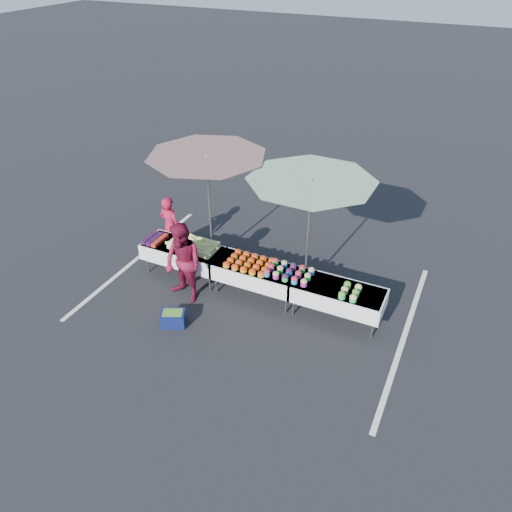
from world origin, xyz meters
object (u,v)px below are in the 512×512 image
at_px(table_right, 338,295).
at_px(storage_bin, 173,318).
at_px(umbrella_left, 207,165).
at_px(table_center, 256,272).
at_px(umbrella_right, 311,190).
at_px(customer, 183,263).
at_px(table_left, 184,253).
at_px(vendor, 170,227).

xyz_separation_m(table_right, storage_bin, (-2.88, -1.60, -0.42)).
height_order(umbrella_left, storage_bin, umbrella_left).
xyz_separation_m(table_center, storage_bin, (-1.08, -1.60, -0.42)).
xyz_separation_m(umbrella_left, umbrella_right, (2.42, -0.16, -0.03)).
xyz_separation_m(table_right, customer, (-3.11, -0.75, 0.31)).
height_order(table_left, table_right, same).
bearing_deg(vendor, customer, 138.55).
bearing_deg(umbrella_left, umbrella_right, -3.89).
distance_m(table_right, customer, 3.21).
distance_m(customer, umbrella_right, 3.00).
distance_m(table_left, table_right, 3.60).
relative_size(vendor, customer, 0.86).
distance_m(table_center, umbrella_right, 2.12).
height_order(umbrella_left, umbrella_right, umbrella_left).
bearing_deg(table_center, umbrella_left, 152.50).
bearing_deg(table_center, vendor, 166.92).
bearing_deg(table_center, storage_bin, -123.91).
bearing_deg(table_left, customer, -56.84).
xyz_separation_m(table_left, storage_bin, (0.72, -1.60, -0.42)).
bearing_deg(customer, table_right, 30.16).
distance_m(umbrella_left, storage_bin, 3.34).
height_order(table_center, umbrella_right, umbrella_right).
xyz_separation_m(table_left, vendor, (-0.72, 0.59, 0.19)).
bearing_deg(table_left, umbrella_left, 71.80).
relative_size(vendor, storage_bin, 2.68).
bearing_deg(storage_bin, vendor, 98.87).
distance_m(table_left, customer, 0.95).
distance_m(table_center, customer, 1.54).
xyz_separation_m(table_right, umbrella_left, (-3.34, 0.80, 1.85)).
xyz_separation_m(customer, umbrella_right, (2.19, 1.39, 1.51)).
height_order(customer, storage_bin, customer).
height_order(vendor, customer, customer).
xyz_separation_m(umbrella_left, storage_bin, (0.46, -2.40, -2.27)).
distance_m(umbrella_left, umbrella_right, 2.43).
distance_m(table_center, table_right, 1.80).
bearing_deg(customer, umbrella_right, 48.86).
bearing_deg(umbrella_left, table_center, -27.50).
bearing_deg(storage_bin, umbrella_left, 76.26).
bearing_deg(umbrella_left, customer, -81.67).
height_order(table_center, vendor, vendor).
bearing_deg(umbrella_right, table_center, -144.32).
relative_size(table_center, vendor, 1.21).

